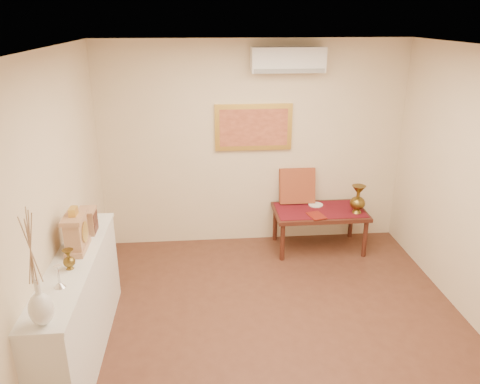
{
  "coord_description": "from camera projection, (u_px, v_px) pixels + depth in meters",
  "views": [
    {
      "loc": [
        -0.7,
        -3.67,
        2.96
      ],
      "look_at": [
        -0.27,
        1.15,
        1.12
      ],
      "focal_mm": 35.0,
      "sensor_mm": 36.0,
      "label": 1
    }
  ],
  "objects": [
    {
      "name": "plate",
      "position": [
        316.0,
        205.0,
        6.3
      ],
      "size": [
        0.19,
        0.19,
        0.01
      ],
      "primitive_type": "cylinder",
      "color": "white",
      "rests_on": "table_cloth"
    },
    {
      "name": "ceiling",
      "position": [
        289.0,
        51.0,
        3.57
      ],
      "size": [
        4.5,
        4.5,
        0.0
      ],
      "primitive_type": "plane",
      "rotation": [
        3.14,
        0.0,
        0.0
      ],
      "color": "silver",
      "rests_on": "ground"
    },
    {
      "name": "brass_urn_small",
      "position": [
        68.0,
        257.0,
        3.85
      ],
      "size": [
        0.1,
        0.1,
        0.23
      ],
      "primitive_type": null,
      "color": "brown",
      "rests_on": "display_ledge"
    },
    {
      "name": "floor",
      "position": [
        278.0,
        341.0,
        4.53
      ],
      "size": [
        4.5,
        4.5,
        0.0
      ],
      "primitive_type": "plane",
      "color": "brown",
      "rests_on": "ground"
    },
    {
      "name": "painting",
      "position": [
        254.0,
        127.0,
        6.03
      ],
      "size": [
        1.0,
        0.06,
        0.6
      ],
      "color": "gold",
      "rests_on": "wall_back"
    },
    {
      "name": "cushion",
      "position": [
        297.0,
        186.0,
        6.31
      ],
      "size": [
        0.48,
        0.2,
        0.49
      ],
      "primitive_type": "cube",
      "rotation": [
        -0.21,
        0.0,
        0.0
      ],
      "color": "maroon",
      "rests_on": "table_cloth"
    },
    {
      "name": "ac_unit",
      "position": [
        288.0,
        60.0,
        5.67
      ],
      "size": [
        0.9,
        0.25,
        0.3
      ],
      "color": "silver",
      "rests_on": "wall_back"
    },
    {
      "name": "white_vase",
      "position": [
        34.0,
        268.0,
        3.04
      ],
      "size": [
        0.17,
        0.17,
        0.88
      ],
      "primitive_type": null,
      "color": "white",
      "rests_on": "display_ledge"
    },
    {
      "name": "display_ledge",
      "position": [
        80.0,
        308.0,
        4.2
      ],
      "size": [
        0.37,
        2.02,
        0.98
      ],
      "color": "white",
      "rests_on": "floor"
    },
    {
      "name": "wooden_chest",
      "position": [
        88.0,
        221.0,
        4.5
      ],
      "size": [
        0.16,
        0.21,
        0.24
      ],
      "color": "tan",
      "rests_on": "display_ledge"
    },
    {
      "name": "brass_urn_tall",
      "position": [
        358.0,
        196.0,
        5.99
      ],
      "size": [
        0.2,
        0.2,
        0.45
      ],
      "primitive_type": null,
      "color": "brown",
      "rests_on": "table_cloth"
    },
    {
      "name": "candlestick",
      "position": [
        58.0,
        277.0,
        3.6
      ],
      "size": [
        0.09,
        0.09,
        0.19
      ],
      "primitive_type": null,
      "color": "silver",
      "rests_on": "display_ledge"
    },
    {
      "name": "wall_back",
      "position": [
        253.0,
        146.0,
        6.15
      ],
      "size": [
        4.0,
        0.02,
        2.7
      ],
      "primitive_type": "cube",
      "color": "beige",
      "rests_on": "ground"
    },
    {
      "name": "menu",
      "position": [
        316.0,
        216.0,
        5.96
      ],
      "size": [
        0.24,
        0.29,
        0.01
      ],
      "primitive_type": "cube",
      "rotation": [
        0.0,
        0.0,
        0.25
      ],
      "color": "maroon",
      "rests_on": "table_cloth"
    },
    {
      "name": "mantel_clock",
      "position": [
        76.0,
        232.0,
        4.15
      ],
      "size": [
        0.17,
        0.36,
        0.41
      ],
      "color": "tan",
      "rests_on": "display_ledge"
    },
    {
      "name": "wall_left",
      "position": [
        45.0,
        222.0,
        3.89
      ],
      "size": [
        0.02,
        4.5,
        2.7
      ],
      "primitive_type": "cube",
      "color": "beige",
      "rests_on": "ground"
    },
    {
      "name": "low_table",
      "position": [
        319.0,
        215.0,
        6.18
      ],
      "size": [
        1.2,
        0.7,
        0.55
      ],
      "color": "#441D14",
      "rests_on": "floor"
    },
    {
      "name": "table_cloth",
      "position": [
        320.0,
        210.0,
        6.16
      ],
      "size": [
        1.14,
        0.59,
        0.01
      ],
      "primitive_type": "cube",
      "color": "maroon",
      "rests_on": "low_table"
    }
  ]
}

